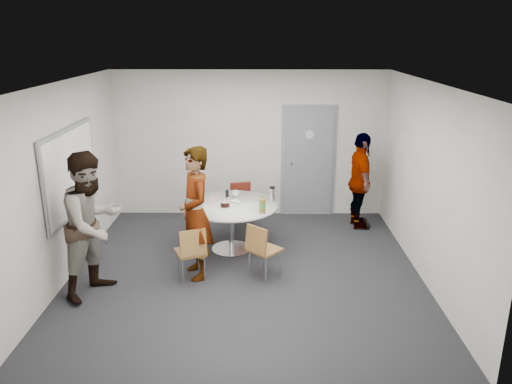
{
  "coord_description": "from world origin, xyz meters",
  "views": [
    {
      "loc": [
        0.21,
        -6.54,
        3.32
      ],
      "look_at": [
        0.15,
        0.25,
        1.15
      ],
      "focal_mm": 35.0,
      "sensor_mm": 36.0,
      "label": 1
    }
  ],
  "objects_px": {
    "person_main": "(195,214)",
    "person_left": "(93,224)",
    "whiteboard": "(71,172)",
    "chair_near_right": "(261,246)",
    "chair_far": "(242,201)",
    "person_right": "(360,181)",
    "door": "(308,162)",
    "chair_near_left": "(192,249)",
    "table": "(233,211)"
  },
  "relations": [
    {
      "from": "table",
      "to": "person_right",
      "type": "relative_size",
      "value": 0.86
    },
    {
      "from": "whiteboard",
      "to": "person_left",
      "type": "distance_m",
      "value": 1.05
    },
    {
      "from": "whiteboard",
      "to": "chair_near_right",
      "type": "distance_m",
      "value": 2.88
    },
    {
      "from": "person_main",
      "to": "person_left",
      "type": "bearing_deg",
      "value": -91.53
    },
    {
      "from": "person_main",
      "to": "table",
      "type": "bearing_deg",
      "value": 129.55
    },
    {
      "from": "table",
      "to": "chair_near_right",
      "type": "xyz_separation_m",
      "value": [
        0.45,
        -0.97,
        -0.18
      ]
    },
    {
      "from": "door",
      "to": "chair_near_right",
      "type": "bearing_deg",
      "value": -108.28
    },
    {
      "from": "table",
      "to": "chair_near_left",
      "type": "xyz_separation_m",
      "value": [
        -0.51,
        -1.07,
        -0.18
      ]
    },
    {
      "from": "chair_near_left",
      "to": "person_left",
      "type": "height_order",
      "value": "person_left"
    },
    {
      "from": "whiteboard",
      "to": "person_main",
      "type": "xyz_separation_m",
      "value": [
        1.77,
        -0.29,
        -0.51
      ]
    },
    {
      "from": "chair_near_right",
      "to": "person_main",
      "type": "distance_m",
      "value": 1.02
    },
    {
      "from": "door",
      "to": "whiteboard",
      "type": "distance_m",
      "value": 4.25
    },
    {
      "from": "table",
      "to": "person_main",
      "type": "xyz_separation_m",
      "value": [
        -0.46,
        -0.88,
        0.28
      ]
    },
    {
      "from": "chair_near_left",
      "to": "chair_near_right",
      "type": "bearing_deg",
      "value": -16.57
    },
    {
      "from": "whiteboard",
      "to": "person_main",
      "type": "relative_size",
      "value": 1.01
    },
    {
      "from": "door",
      "to": "table",
      "type": "bearing_deg",
      "value": -128.08
    },
    {
      "from": "chair_near_left",
      "to": "person_right",
      "type": "xyz_separation_m",
      "value": [
        2.68,
        2.08,
        0.37
      ]
    },
    {
      "from": "person_left",
      "to": "person_right",
      "type": "xyz_separation_m",
      "value": [
        3.9,
        2.38,
        -0.11
      ]
    },
    {
      "from": "chair_near_left",
      "to": "person_right",
      "type": "distance_m",
      "value": 3.41
    },
    {
      "from": "person_main",
      "to": "person_left",
      "type": "relative_size",
      "value": 0.97
    },
    {
      "from": "table",
      "to": "person_main",
      "type": "distance_m",
      "value": 1.03
    },
    {
      "from": "door",
      "to": "chair_near_right",
      "type": "height_order",
      "value": "door"
    },
    {
      "from": "chair_far",
      "to": "whiteboard",
      "type": "bearing_deg",
      "value": 18.38
    },
    {
      "from": "table",
      "to": "door",
      "type": "bearing_deg",
      "value": 51.92
    },
    {
      "from": "door",
      "to": "chair_near_right",
      "type": "distance_m",
      "value": 2.85
    },
    {
      "from": "chair_far",
      "to": "chair_near_right",
      "type": "bearing_deg",
      "value": 84.48
    },
    {
      "from": "chair_near_left",
      "to": "chair_far",
      "type": "height_order",
      "value": "chair_far"
    },
    {
      "from": "door",
      "to": "person_left",
      "type": "bearing_deg",
      "value": -134.91
    },
    {
      "from": "door",
      "to": "table",
      "type": "relative_size",
      "value": 1.44
    },
    {
      "from": "chair_near_left",
      "to": "person_left",
      "type": "distance_m",
      "value": 1.34
    },
    {
      "from": "whiteboard",
      "to": "chair_near_right",
      "type": "relative_size",
      "value": 2.37
    },
    {
      "from": "chair_near_left",
      "to": "person_left",
      "type": "xyz_separation_m",
      "value": [
        -1.22,
        -0.3,
        0.48
      ]
    },
    {
      "from": "table",
      "to": "chair_near_left",
      "type": "height_order",
      "value": "table"
    },
    {
      "from": "chair_near_right",
      "to": "whiteboard",
      "type": "bearing_deg",
      "value": -145.92
    },
    {
      "from": "table",
      "to": "chair_near_right",
      "type": "distance_m",
      "value": 1.08
    },
    {
      "from": "whiteboard",
      "to": "table",
      "type": "xyz_separation_m",
      "value": [
        2.24,
        0.59,
        -0.79
      ]
    },
    {
      "from": "chair_near_right",
      "to": "person_right",
      "type": "height_order",
      "value": "person_right"
    },
    {
      "from": "table",
      "to": "chair_near_left",
      "type": "relative_size",
      "value": 1.84
    },
    {
      "from": "chair_near_right",
      "to": "person_right",
      "type": "relative_size",
      "value": 0.47
    },
    {
      "from": "person_main",
      "to": "chair_near_right",
      "type": "bearing_deg",
      "value": 61.97
    },
    {
      "from": "person_right",
      "to": "table",
      "type": "bearing_deg",
      "value": 112.41
    },
    {
      "from": "chair_far",
      "to": "person_left",
      "type": "bearing_deg",
      "value": 36.58
    },
    {
      "from": "door",
      "to": "person_right",
      "type": "relative_size",
      "value": 1.24
    },
    {
      "from": "table",
      "to": "chair_near_right",
      "type": "relative_size",
      "value": 1.83
    },
    {
      "from": "chair_far",
      "to": "person_main",
      "type": "height_order",
      "value": "person_main"
    },
    {
      "from": "table",
      "to": "chair_far",
      "type": "xyz_separation_m",
      "value": [
        0.1,
        0.98,
        -0.17
      ]
    },
    {
      "from": "chair_far",
      "to": "person_right",
      "type": "relative_size",
      "value": 0.48
    },
    {
      "from": "chair_far",
      "to": "person_left",
      "type": "xyz_separation_m",
      "value": [
        -1.83,
        -2.35,
        0.47
      ]
    },
    {
      "from": "person_left",
      "to": "person_right",
      "type": "distance_m",
      "value": 4.57
    },
    {
      "from": "person_left",
      "to": "person_right",
      "type": "height_order",
      "value": "person_left"
    }
  ]
}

